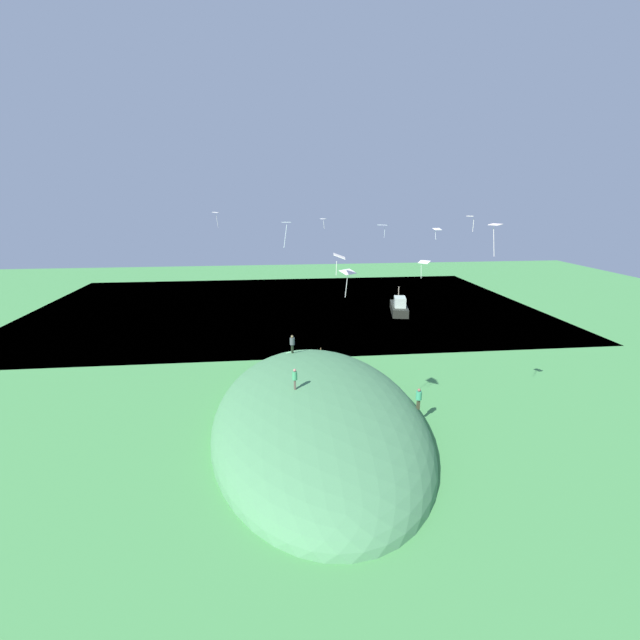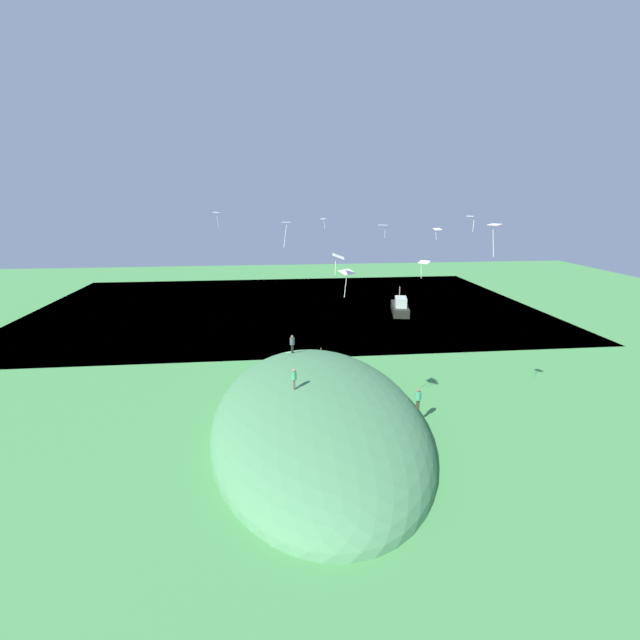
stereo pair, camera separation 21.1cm
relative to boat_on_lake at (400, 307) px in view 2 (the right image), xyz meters
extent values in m
plane|color=#448B47|center=(24.55, -17.34, -0.95)|extent=(160.00, 160.00, 0.00)
cube|color=#366478|center=(-6.98, -17.34, -1.15)|extent=(52.01, 80.00, 0.40)
ellipsoid|color=#468051|center=(34.10, -16.46, -0.95)|extent=(29.66, 16.66, 7.13)
cube|color=black|center=(-0.25, 0.05, -0.32)|extent=(7.86, 3.84, 1.26)
cube|color=#A3B6A5|center=(0.86, -0.18, 1.05)|extent=(3.03, 2.18, 1.48)
cylinder|color=gray|center=(-2.10, 0.43, 1.58)|extent=(0.14, 0.14, 2.54)
cube|color=brown|center=(35.35, -18.36, 2.90)|extent=(0.23, 0.16, 0.79)
cylinder|color=#398D59|center=(35.35, -18.36, 3.61)|extent=(0.46, 0.46, 0.62)
sphere|color=#9F695D|center=(35.35, -18.36, 4.04)|extent=(0.24, 0.24, 0.24)
cube|color=#393C26|center=(35.08, -8.58, 0.61)|extent=(0.18, 0.27, 0.85)
cylinder|color=#338F61|center=(35.08, -8.58, 1.37)|extent=(0.53, 0.53, 0.67)
sphere|color=brown|center=(35.08, -8.58, 1.84)|extent=(0.26, 0.26, 0.26)
cube|color=black|center=(24.89, -17.97, 2.20)|extent=(0.30, 0.24, 0.86)
cylinder|color=#3B4444|center=(24.89, -17.97, 2.98)|extent=(0.64, 0.64, 0.68)
sphere|color=brown|center=(24.89, -17.97, 3.45)|extent=(0.26, 0.26, 0.26)
cube|color=white|center=(38.25, -5.24, 14.75)|extent=(0.94, 0.84, 0.10)
cylinder|color=white|center=(38.14, -5.18, 13.60)|extent=(0.12, 0.22, 1.92)
cube|color=white|center=(20.06, -2.29, 13.26)|extent=(0.78, 0.98, 0.21)
cylinder|color=white|center=(20.00, -2.40, 12.59)|extent=(0.15, 0.12, 0.91)
cube|color=white|center=(38.43, -15.57, 12.85)|extent=(1.21, 0.89, 0.29)
cylinder|color=white|center=(38.71, -15.80, 12.12)|extent=(0.11, 0.05, 0.91)
cube|color=silver|center=(13.97, -13.62, 14.10)|extent=(0.77, 0.81, 0.07)
cylinder|color=silver|center=(14.22, -13.59, 13.46)|extent=(0.10, 0.15, 0.95)
cube|color=silver|center=(28.71, -2.72, 14.92)|extent=(0.96, 0.83, 0.03)
cylinder|color=silver|center=(28.95, -2.46, 14.16)|extent=(0.15, 0.10, 1.11)
cube|color=white|center=(27.19, -18.41, 14.42)|extent=(0.70, 0.88, 0.06)
cylinder|color=white|center=(27.43, -18.54, 13.24)|extent=(0.26, 0.32, 1.94)
cube|color=white|center=(28.05, -6.31, 10.94)|extent=(1.11, 1.10, 0.22)
cylinder|color=white|center=(28.21, -6.59, 10.10)|extent=(0.06, 0.09, 1.21)
cube|color=white|center=(16.99, -7.32, 13.54)|extent=(1.22, 1.35, 0.06)
cylinder|color=white|center=(16.89, -7.12, 12.71)|extent=(0.08, 0.06, 1.10)
cube|color=silver|center=(37.04, -14.75, 11.61)|extent=(1.22, 1.28, 0.27)
cylinder|color=silver|center=(37.20, -14.88, 10.62)|extent=(0.22, 0.21, 1.42)
cube|color=silver|center=(13.01, -25.82, 14.85)|extent=(1.02, 0.78, 0.09)
cylinder|color=silver|center=(13.04, -25.71, 13.87)|extent=(0.25, 0.17, 1.47)
cylinder|color=brown|center=(18.80, -14.48, -0.41)|extent=(0.14, 0.14, 1.08)
camera|label=1|loc=(67.12, -20.10, 16.43)|focal=25.61mm
camera|label=2|loc=(67.15, -19.89, 16.43)|focal=25.61mm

